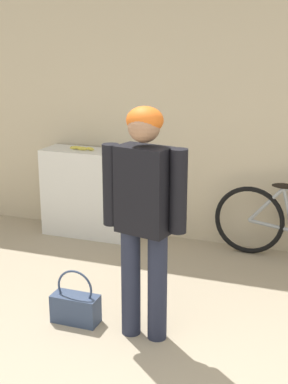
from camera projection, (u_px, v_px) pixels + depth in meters
The scene contains 5 objects.
wall_back at pixel (243, 114), 4.99m from camera, with size 8.00×0.07×2.60m.
side_shelf at pixel (91, 193), 5.50m from camera, with size 0.99×0.37×0.90m.
person at pixel (144, 205), 3.46m from camera, with size 0.57×0.27×1.58m.
banana at pixel (82, 148), 5.38m from camera, with size 0.28×0.08×0.04m.
handbag at pixel (76, 307), 3.86m from camera, with size 0.34×0.15×0.41m.
Camera 1 is at (0.82, -2.01, 1.99)m, focal length 50.00 mm.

